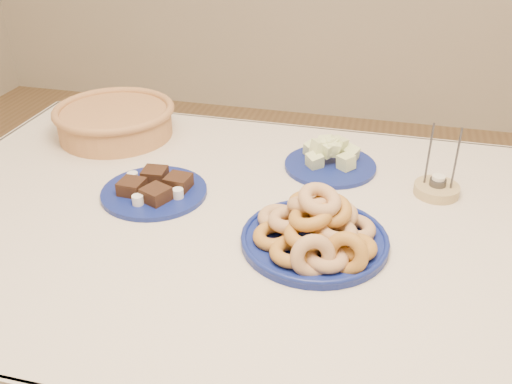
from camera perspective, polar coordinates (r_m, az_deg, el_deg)
dining_table at (r=1.36m, az=0.53°, el=-6.53°), size 1.71×1.11×0.75m
donut_platter at (r=1.20m, az=6.02°, el=-3.94°), size 0.38×0.38×0.14m
melon_plate at (r=1.52m, az=7.40°, el=3.32°), size 0.27×0.27×0.08m
brownie_plate at (r=1.41m, az=-10.12°, el=0.25°), size 0.29×0.29×0.05m
wicker_basket at (r=1.74m, az=-13.92°, el=7.02°), size 0.42×0.42×0.09m
candle_holder at (r=1.46m, az=17.62°, el=0.39°), size 0.13×0.13×0.18m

